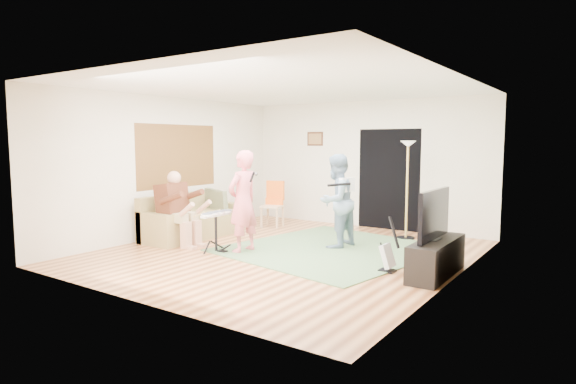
{
  "coord_description": "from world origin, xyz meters",
  "views": [
    {
      "loc": [
        4.48,
        -6.44,
        1.84
      ],
      "look_at": [
        -0.15,
        0.3,
        0.98
      ],
      "focal_mm": 30.0,
      "sensor_mm": 36.0,
      "label": 1
    }
  ],
  "objects_px": {
    "tv_cabinet": "(436,258)",
    "torchiere_lamp": "(407,172)",
    "sofa": "(190,223)",
    "guitarist": "(336,201)",
    "dining_chair": "(273,211)",
    "guitar_spare": "(388,256)",
    "singer": "(243,202)",
    "television": "(434,214)",
    "drum_kit": "(216,234)"
  },
  "relations": [
    {
      "from": "dining_chair",
      "to": "tv_cabinet",
      "type": "relative_size",
      "value": 0.7
    },
    {
      "from": "sofa",
      "to": "drum_kit",
      "type": "bearing_deg",
      "value": -26.72
    },
    {
      "from": "dining_chair",
      "to": "drum_kit",
      "type": "bearing_deg",
      "value": -90.38
    },
    {
      "from": "torchiere_lamp",
      "to": "singer",
      "type": "bearing_deg",
      "value": -125.31
    },
    {
      "from": "singer",
      "to": "guitarist",
      "type": "xyz_separation_m",
      "value": [
        1.11,
        1.19,
        -0.04
      ]
    },
    {
      "from": "singer",
      "to": "torchiere_lamp",
      "type": "xyz_separation_m",
      "value": [
        1.84,
        2.6,
        0.42
      ]
    },
    {
      "from": "guitarist",
      "to": "tv_cabinet",
      "type": "relative_size",
      "value": 1.16
    },
    {
      "from": "guitar_spare",
      "to": "dining_chair",
      "type": "distance_m",
      "value": 4.04
    },
    {
      "from": "torchiere_lamp",
      "to": "television",
      "type": "relative_size",
      "value": 1.63
    },
    {
      "from": "guitar_spare",
      "to": "torchiere_lamp",
      "type": "height_order",
      "value": "torchiere_lamp"
    },
    {
      "from": "sofa",
      "to": "tv_cabinet",
      "type": "relative_size",
      "value": 1.46
    },
    {
      "from": "guitarist",
      "to": "dining_chair",
      "type": "height_order",
      "value": "guitarist"
    },
    {
      "from": "sofa",
      "to": "dining_chair",
      "type": "xyz_separation_m",
      "value": [
        0.67,
        1.82,
        0.08
      ]
    },
    {
      "from": "tv_cabinet",
      "to": "television",
      "type": "xyz_separation_m",
      "value": [
        -0.05,
        -0.0,
        0.6
      ]
    },
    {
      "from": "guitar_spare",
      "to": "television",
      "type": "xyz_separation_m",
      "value": [
        0.57,
        0.19,
        0.62
      ]
    },
    {
      "from": "guitar_spare",
      "to": "torchiere_lamp",
      "type": "bearing_deg",
      "value": 105.09
    },
    {
      "from": "dining_chair",
      "to": "television",
      "type": "distance_m",
      "value": 4.49
    },
    {
      "from": "guitarist",
      "to": "television",
      "type": "bearing_deg",
      "value": 75.11
    },
    {
      "from": "guitarist",
      "to": "guitar_spare",
      "type": "height_order",
      "value": "guitarist"
    },
    {
      "from": "guitar_spare",
      "to": "sofa",
      "type": "bearing_deg",
      "value": 177.16
    },
    {
      "from": "guitar_spare",
      "to": "singer",
      "type": "bearing_deg",
      "value": -175.56
    },
    {
      "from": "guitarist",
      "to": "torchiere_lamp",
      "type": "height_order",
      "value": "torchiere_lamp"
    },
    {
      "from": "tv_cabinet",
      "to": "torchiere_lamp",
      "type": "bearing_deg",
      "value": 119.88
    },
    {
      "from": "guitarist",
      "to": "television",
      "type": "relative_size",
      "value": 1.43
    },
    {
      "from": "torchiere_lamp",
      "to": "dining_chair",
      "type": "relative_size",
      "value": 1.88
    },
    {
      "from": "dining_chair",
      "to": "singer",
      "type": "bearing_deg",
      "value": -80.13
    },
    {
      "from": "singer",
      "to": "tv_cabinet",
      "type": "distance_m",
      "value": 3.2
    },
    {
      "from": "tv_cabinet",
      "to": "television",
      "type": "height_order",
      "value": "television"
    },
    {
      "from": "drum_kit",
      "to": "singer",
      "type": "relative_size",
      "value": 0.41
    },
    {
      "from": "dining_chair",
      "to": "tv_cabinet",
      "type": "bearing_deg",
      "value": -38.46
    },
    {
      "from": "singer",
      "to": "torchiere_lamp",
      "type": "height_order",
      "value": "torchiere_lamp"
    },
    {
      "from": "singer",
      "to": "dining_chair",
      "type": "bearing_deg",
      "value": -152.49
    },
    {
      "from": "torchiere_lamp",
      "to": "television",
      "type": "bearing_deg",
      "value": -61.11
    },
    {
      "from": "sofa",
      "to": "torchiere_lamp",
      "type": "relative_size",
      "value": 1.1
    },
    {
      "from": "drum_kit",
      "to": "tv_cabinet",
      "type": "height_order",
      "value": "drum_kit"
    },
    {
      "from": "drum_kit",
      "to": "guitar_spare",
      "type": "xyz_separation_m",
      "value": [
        2.88,
        0.44,
        -0.07
      ]
    },
    {
      "from": "drum_kit",
      "to": "torchiere_lamp",
      "type": "distance_m",
      "value": 3.75
    },
    {
      "from": "sofa",
      "to": "singer",
      "type": "bearing_deg",
      "value": -13.43
    },
    {
      "from": "sofa",
      "to": "television",
      "type": "distance_m",
      "value": 4.78
    },
    {
      "from": "guitarist",
      "to": "torchiere_lamp",
      "type": "bearing_deg",
      "value": 159.94
    },
    {
      "from": "singer",
      "to": "tv_cabinet",
      "type": "relative_size",
      "value": 1.21
    },
    {
      "from": "guitarist",
      "to": "television",
      "type": "height_order",
      "value": "guitarist"
    },
    {
      "from": "singer",
      "to": "guitarist",
      "type": "relative_size",
      "value": 1.04
    },
    {
      "from": "television",
      "to": "guitar_spare",
      "type": "bearing_deg",
      "value": -161.54
    },
    {
      "from": "guitar_spare",
      "to": "guitarist",
      "type": "bearing_deg",
      "value": 144.31
    },
    {
      "from": "guitarist",
      "to": "television",
      "type": "distance_m",
      "value": 2.12
    },
    {
      "from": "guitar_spare",
      "to": "drum_kit",
      "type": "bearing_deg",
      "value": -171.24
    },
    {
      "from": "guitarist",
      "to": "guitar_spare",
      "type": "xyz_separation_m",
      "value": [
        1.38,
        -0.99,
        -0.58
      ]
    },
    {
      "from": "sofa",
      "to": "guitarist",
      "type": "bearing_deg",
      "value": 15.79
    },
    {
      "from": "torchiere_lamp",
      "to": "drum_kit",
      "type": "bearing_deg",
      "value": -127.99
    }
  ]
}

